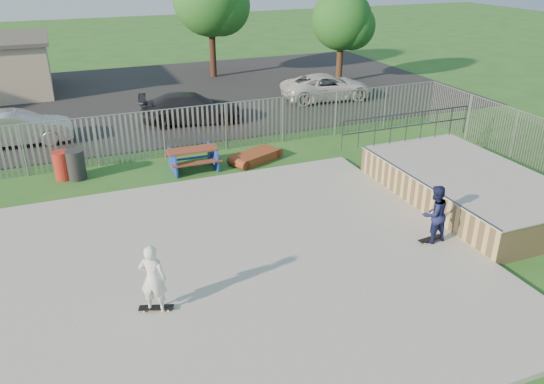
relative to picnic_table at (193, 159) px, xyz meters
name	(u,v)px	position (x,y,z in m)	size (l,w,h in m)	color
ground	(199,277)	(-1.75, -7.37, -0.41)	(120.00, 120.00, 0.00)	#255D20
concrete_slab	(198,275)	(-1.75, -7.37, -0.34)	(15.00, 12.00, 0.15)	#999994
quarter_pipe	(467,187)	(7.75, -6.33, 0.15)	(5.50, 7.05, 2.19)	tan
fence	(191,173)	(-0.75, -2.79, 0.59)	(26.04, 16.02, 2.00)	gray
picnic_table	(193,159)	(0.00, 0.00, 0.00)	(1.92, 1.58, 0.81)	brown
funbox	(255,157)	(2.51, -0.16, -0.22)	(2.09, 1.62, 0.37)	brown
trash_bin_red	(63,165)	(-4.68, 0.82, 0.12)	(0.64, 0.64, 1.06)	maroon
trash_bin_grey	(76,165)	(-4.23, 0.63, 0.14)	(0.66, 0.66, 1.10)	#242527
parking_lot	(112,100)	(-1.75, 11.63, -0.40)	(40.00, 18.00, 0.02)	black
car_silver	(18,128)	(-6.30, 5.52, 0.34)	(1.54, 4.42, 1.46)	#BABBC0
car_dark	(192,108)	(1.43, 5.87, 0.33)	(2.01, 4.93, 1.43)	black
car_white	(327,87)	(9.55, 7.28, 0.32)	(2.35, 5.10, 1.42)	silver
tree_right	(342,20)	(12.25, 10.86, 3.39)	(3.67, 3.67, 5.66)	#462E1C
skateboard_a	(431,239)	(4.86, -8.26, -0.22)	(0.82, 0.27, 0.08)	black
skateboard_b	(156,308)	(-3.05, -8.52, -0.22)	(0.82, 0.44, 0.08)	black
skater_navy	(434,214)	(4.86, -8.26, 0.60)	(0.83, 0.65, 1.71)	#151A43
skater_white	(153,279)	(-3.05, -8.52, 0.60)	(0.62, 0.41, 1.71)	white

